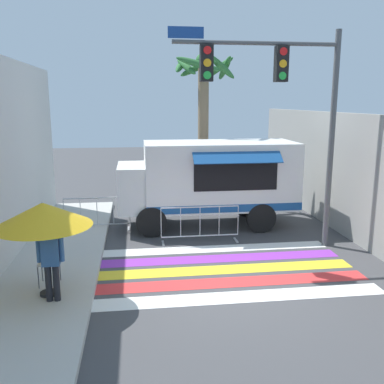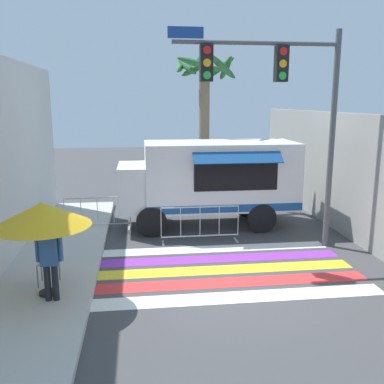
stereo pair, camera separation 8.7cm
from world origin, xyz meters
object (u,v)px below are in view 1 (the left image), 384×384
Objects in this scene: barricade_front at (200,224)px; palm_tree at (203,103)px; vendor_person at (51,258)px; patio_umbrella at (43,215)px; traffic_signal_pole at (282,93)px; folding_chair at (49,257)px; barricade_side at (97,214)px; food_truck at (206,178)px.

barricade_front is 0.40× the size of palm_tree.
patio_umbrella is at bearing 111.93° from vendor_person.
barricade_front is (-2.04, 0.74, -3.71)m from traffic_signal_pole.
folding_chair is at bearing -122.65° from palm_tree.
folding_chair is at bearing 98.79° from vendor_person.
vendor_person is 5.06m from barricade_front.
folding_chair is 0.17× the size of palm_tree.
barricade_side is (0.59, 4.90, -1.31)m from patio_umbrella.
traffic_signal_pole is 1.02× the size of palm_tree.
palm_tree is at bearing 35.52° from barricade_side.
patio_umbrella is 2.01× the size of folding_chair.
barricade_side is 0.36× the size of palm_tree.
folding_chair reaches higher than barricade_front.
barricade_front is at bearing 24.11° from folding_chair.
barricade_side is (-3.53, -0.11, -1.08)m from food_truck.
palm_tree is (0.31, 2.63, 2.39)m from food_truck.
patio_umbrella reaches higher than barricade_side.
vendor_person is at bearing -134.24° from barricade_front.
food_truck is 3.70m from barricade_side.
patio_umbrella is 1.28m from folding_chair.
folding_chair is 0.98m from vendor_person.
palm_tree reaches higher than folding_chair.
traffic_signal_pole is at bearing 7.02° from folding_chair.
food_truck is 5.86× the size of folding_chair.
barricade_side is at bearing 80.16° from vendor_person.
patio_umbrella is 5.11m from barricade_side.
palm_tree reaches higher than patio_umbrella.
barricade_side is at bearing 155.60° from traffic_signal_pole.
barricade_side is (-3.07, 1.58, -0.01)m from barricade_front.
folding_chair is (-5.78, -1.97, -3.52)m from traffic_signal_pole.
barricade_front is at bearing 42.18° from patio_umbrella.
barricade_front is at bearing -27.28° from barricade_side.
vendor_person is (-5.56, -2.87, -3.21)m from traffic_signal_pole.
food_truck is 0.99× the size of palm_tree.
patio_umbrella is (-5.71, -2.58, -2.41)m from traffic_signal_pole.
patio_umbrella is 0.87m from vendor_person.
traffic_signal_pole is 7.05m from folding_chair.
food_truck is at bearing 1.83° from barricade_side.
barricade_side is at bearing -178.17° from food_truck.
barricade_front is at bearing -105.22° from food_truck.
palm_tree is at bearing 45.58° from folding_chair.
barricade_side is at bearing -144.48° from palm_tree.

